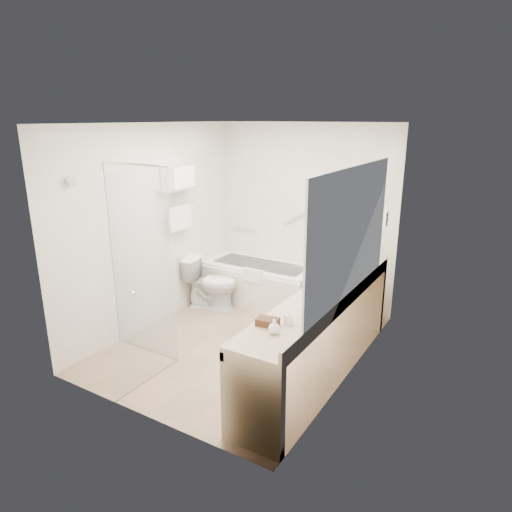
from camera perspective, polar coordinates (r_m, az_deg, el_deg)
The scene contains 25 objects.
floor at distance 5.48m, azimuth -1.65°, elevation -10.84°, with size 3.20×3.20×0.00m, color #99785F.
ceiling at distance 4.85m, azimuth -1.90°, elevation 16.27°, with size 2.60×3.20×0.10m, color silver.
wall_back at distance 6.39m, azimuth 6.05°, elevation 5.07°, with size 2.60×0.10×2.50m, color silver.
wall_front at distance 3.84m, azimuth -14.81°, elevation -3.53°, with size 2.60×0.10×2.50m, color silver.
wall_left at distance 5.81m, azimuth -12.63°, elevation 3.55°, with size 0.10×3.20×2.50m, color silver.
wall_right at distance 4.48m, azimuth 12.35°, elevation -0.41°, with size 0.10×3.20×2.50m, color silver.
bathtub at distance 6.58m, azimuth 0.49°, elevation -3.33°, with size 1.60×0.73×0.59m.
grab_bar_short at distance 6.87m, azimuth -1.37°, elevation 3.43°, with size 0.03×0.03×0.40m, color silver.
grab_bar_long at distance 6.38m, azimuth 5.49°, elevation 5.06°, with size 0.03×0.03×0.60m, color silver.
shower_enclosure at distance 4.78m, azimuth -14.22°, elevation -1.79°, with size 0.96×0.91×2.11m.
towel_shelf at distance 5.89m, azimuth -9.66°, elevation 8.89°, with size 0.24×0.55×0.81m.
vanity_counter at distance 4.65m, azimuth 8.04°, elevation -7.54°, with size 0.55×2.70×0.95m.
sink at distance 4.92m, azimuth 10.30°, elevation -4.01°, with size 0.40×0.52×0.14m, color white.
faucet at distance 4.84m, azimuth 11.97°, elevation -3.09°, with size 0.03×0.03×0.14m, color silver.
mirror at distance 4.27m, azimuth 11.82°, elevation 2.94°, with size 0.02×2.00×1.20m, color #ADB1B9.
hairdryer_unit at distance 5.42m, azimuth 15.65°, elevation 4.54°, with size 0.08×0.10×0.18m, color white.
toilet at distance 6.35m, azimuth -5.61°, elevation -3.40°, with size 0.41×0.73×0.72m, color white.
amenity_basket at distance 3.94m, azimuth 1.47°, elevation -8.22°, with size 0.19×0.12×0.06m, color #462819.
soap_bottle_a at distance 3.97m, azimuth 4.04°, elevation -8.12°, with size 0.06×0.13×0.06m, color white.
soap_bottle_b at distance 3.80m, azimuth 2.28°, elevation -8.99°, with size 0.10×0.12×0.10m, color white.
water_bottle_left at distance 5.64m, azimuth 13.58°, elevation -0.15°, with size 0.06×0.06×0.20m.
water_bottle_mid at distance 5.43m, azimuth 12.97°, elevation -0.92°, with size 0.05×0.05×0.18m.
water_bottle_right at distance 5.69m, azimuth 12.21°, elevation 0.01°, with size 0.06×0.06×0.19m.
drinking_glass_near at distance 5.52m, azimuth 10.82°, elevation -0.83°, with size 0.08×0.08×0.10m, color silver.
drinking_glass_far at distance 5.34m, azimuth 10.34°, elevation -1.38°, with size 0.08×0.08×0.10m, color silver.
Camera 1 is at (2.63, -4.07, 2.56)m, focal length 32.00 mm.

